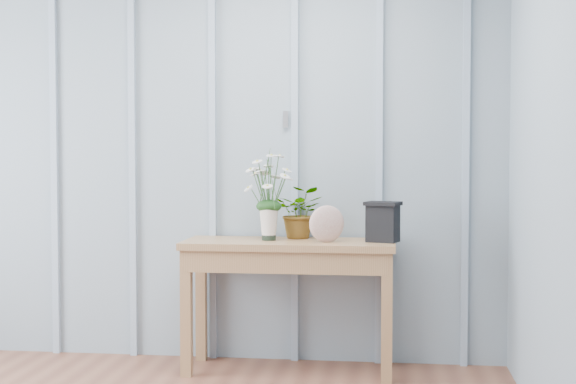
# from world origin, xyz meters

# --- Properties ---
(sideboard) EXTENTS (1.20, 0.45, 0.75)m
(sideboard) POSITION_xyz_m (0.75, 1.99, 0.64)
(sideboard) COLOR olive
(sideboard) RESTS_ON ground
(daisy_vase) EXTENTS (0.36, 0.27, 0.51)m
(daisy_vase) POSITION_xyz_m (0.63, 2.00, 1.07)
(daisy_vase) COLOR black
(daisy_vase) RESTS_ON sideboard
(spider_plant) EXTENTS (0.29, 0.25, 0.31)m
(spider_plant) POSITION_xyz_m (0.79, 2.14, 0.90)
(spider_plant) COLOR #123613
(spider_plant) RESTS_ON sideboard
(felt_disc_vessel) EXTENTS (0.21, 0.14, 0.21)m
(felt_disc_vessel) POSITION_xyz_m (0.96, 1.94, 0.85)
(felt_disc_vessel) COLOR #934A50
(felt_disc_vessel) RESTS_ON sideboard
(carved_box) EXTENTS (0.22, 0.20, 0.23)m
(carved_box) POSITION_xyz_m (1.28, 1.99, 0.87)
(carved_box) COLOR black
(carved_box) RESTS_ON sideboard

